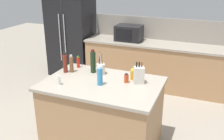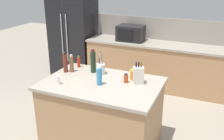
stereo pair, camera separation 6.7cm
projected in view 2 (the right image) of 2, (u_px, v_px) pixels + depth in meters
back_counter_run at (161, 66)px, 5.37m from camera, size 3.12×0.66×0.94m
wall_backsplash at (167, 29)px, 5.39m from camera, size 3.08×0.03×0.46m
kitchen_island at (102, 114)px, 3.59m from camera, size 1.53×1.03×0.94m
refrigerator at (74, 34)px, 6.01m from camera, size 0.95×0.75×1.87m
microwave at (131, 33)px, 5.39m from camera, size 0.53×0.39×0.32m
knife_block at (138, 75)px, 3.36m from camera, size 0.16×0.15×0.29m
utensil_crock at (101, 68)px, 3.67m from camera, size 0.12×0.12×0.32m
hot_sauce_bottle at (79, 62)px, 3.93m from camera, size 0.04×0.04×0.18m
salt_shaker at (59, 80)px, 3.35m from camera, size 0.05×0.05×0.13m
wine_bottle at (93, 62)px, 3.71m from camera, size 0.08×0.08×0.34m
honey_jar at (133, 75)px, 3.49m from camera, size 0.08×0.08×0.15m
spice_jar_paprika at (126, 78)px, 3.40m from camera, size 0.06×0.06×0.12m
pepper_grinder at (72, 64)px, 3.74m from camera, size 0.06×0.06×0.25m
vinegar_bottle at (65, 63)px, 3.72m from camera, size 0.06×0.06×0.30m
dish_soap_bottle at (99, 76)px, 3.31m from camera, size 0.07×0.07×0.25m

